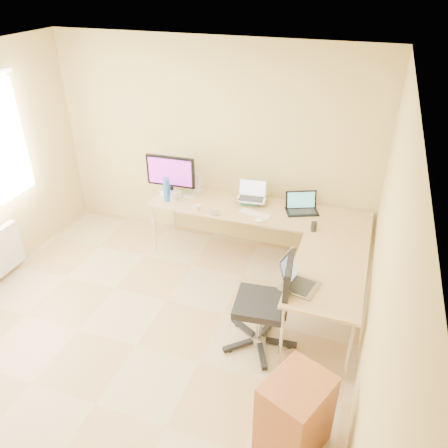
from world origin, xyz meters
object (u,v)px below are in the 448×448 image
(desk_main, at_px, (257,234))
(laptop_black, at_px, (303,203))
(keyboard, at_px, (255,213))
(cabinet, at_px, (295,415))
(desk_return, at_px, (324,301))
(mug, at_px, (197,208))
(laptop_return, at_px, (301,276))
(water_bottle, at_px, (167,189))
(monitor, at_px, (171,176))
(desk_fan, at_px, (197,183))
(laptop_center, at_px, (251,191))
(office_chair, at_px, (260,304))

(desk_main, bearing_deg, laptop_black, 9.60)
(keyboard, bearing_deg, cabinet, -54.72)
(desk_return, bearing_deg, laptop_black, 112.93)
(desk_main, distance_m, mug, 0.84)
(desk_main, relative_size, laptop_return, 7.06)
(water_bottle, xyz_separation_m, cabinet, (2.08, -2.23, -0.52))
(desk_return, height_order, laptop_black, laptop_black)
(monitor, bearing_deg, keyboard, -8.55)
(keyboard, distance_m, desk_fan, 0.94)
(water_bottle, distance_m, laptop_return, 2.21)
(laptop_center, xyz_separation_m, cabinet, (1.07, -2.48, -0.54))
(laptop_black, bearing_deg, keyboard, -179.13)
(desk_main, xyz_separation_m, desk_fan, (-0.87, 0.20, 0.49))
(desk_fan, relative_size, laptop_return, 0.64)
(desk_main, distance_m, office_chair, 1.47)
(laptop_black, bearing_deg, mug, 174.78)
(mug, bearing_deg, office_chair, -45.41)
(office_chair, bearing_deg, mug, 128.80)
(monitor, height_order, laptop_black, monitor)
(desk_main, relative_size, desk_return, 2.04)
(keyboard, relative_size, mug, 4.30)
(laptop_center, relative_size, cabinet, 0.51)
(water_bottle, bearing_deg, desk_fan, 54.20)
(keyboard, bearing_deg, desk_main, 103.99)
(laptop_return, bearing_deg, desk_main, 41.97)
(desk_fan, bearing_deg, cabinet, -57.90)
(monitor, bearing_deg, desk_fan, 38.30)
(monitor, height_order, water_bottle, monitor)
(mug, bearing_deg, laptop_return, -35.67)
(desk_fan, bearing_deg, desk_return, -36.15)
(laptop_black, distance_m, water_bottle, 1.66)
(laptop_center, bearing_deg, water_bottle, -172.24)
(laptop_center, bearing_deg, desk_main, -45.37)
(desk_main, bearing_deg, office_chair, -73.44)
(desk_main, xyz_separation_m, laptop_center, (-0.12, 0.09, 0.54))
(laptop_center, relative_size, keyboard, 0.96)
(water_bottle, distance_m, cabinet, 3.09)
(mug, bearing_deg, keyboard, 13.05)
(desk_main, distance_m, water_bottle, 1.25)
(laptop_center, xyz_separation_m, office_chair, (0.53, -1.50, -0.40))
(desk_return, bearing_deg, mug, 156.90)
(desk_fan, relative_size, office_chair, 0.23)
(laptop_black, xyz_separation_m, keyboard, (-0.51, -0.23, -0.11))
(laptop_return, distance_m, cabinet, 1.19)
(monitor, xyz_separation_m, laptop_black, (1.64, 0.11, -0.15))
(mug, height_order, laptop_return, laptop_return)
(monitor, relative_size, office_chair, 0.61)
(desk_main, height_order, monitor, monitor)
(desk_return, height_order, cabinet, desk_return)
(monitor, xyz_separation_m, office_chair, (1.54, -1.38, -0.50))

